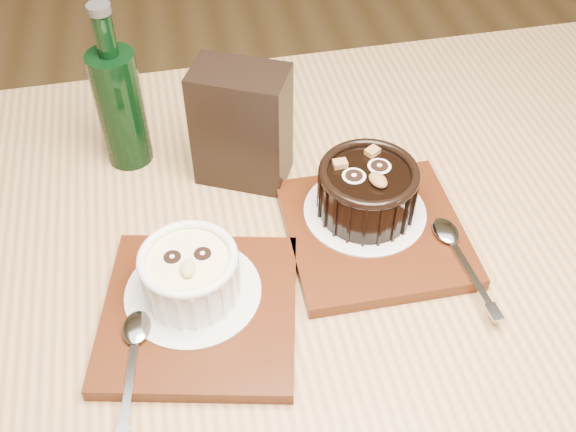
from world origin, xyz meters
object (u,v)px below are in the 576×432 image
object	(u,v)px
table	(292,336)
tray_right	(374,232)
green_bottle	(120,104)
condiment_stand	(242,126)
ramekin_white	(190,272)
tray_left	(200,312)
ramekin_dark	(367,189)

from	to	relation	value
table	tray_right	distance (m)	0.15
green_bottle	condiment_stand	bearing A→B (deg)	-23.32
ramekin_white	tray_right	world-z (taller)	ramekin_white
tray_left	tray_right	world-z (taller)	same
tray_right	ramekin_dark	xyz separation A→B (m)	(-0.00, 0.02, 0.04)
tray_right	condiment_stand	bearing A→B (deg)	134.23
ramekin_dark	green_bottle	world-z (taller)	green_bottle
green_bottle	tray_right	bearing A→B (deg)	-35.73
ramekin_dark	condiment_stand	xyz separation A→B (m)	(-0.12, 0.10, 0.02)
tray_left	ramekin_dark	world-z (taller)	ramekin_dark
table	condiment_stand	distance (m)	0.23
tray_left	ramekin_white	distance (m)	0.04
tray_left	table	bearing A→B (deg)	12.90
table	ramekin_white	bearing A→B (deg)	-178.32
green_bottle	ramekin_dark	bearing A→B (deg)	-32.31
ramekin_white	table	bearing A→B (deg)	4.16
ramekin_white	condiment_stand	distance (m)	0.19
ramekin_white	tray_right	size ratio (longest dim) A/B	0.51
ramekin_white	tray_left	bearing A→B (deg)	-76.11
tray_right	ramekin_white	bearing A→B (deg)	-165.71
ramekin_dark	tray_left	bearing A→B (deg)	-171.52
tray_right	condiment_stand	size ratio (longest dim) A/B	1.29
table	tray_left	size ratio (longest dim) A/B	6.77
table	tray_right	world-z (taller)	tray_right
table	green_bottle	xyz separation A→B (m)	(-0.15, 0.23, 0.17)
table	green_bottle	world-z (taller)	green_bottle
table	ramekin_dark	world-z (taller)	ramekin_dark
condiment_stand	tray_left	bearing A→B (deg)	-110.09
condiment_stand	green_bottle	distance (m)	0.14
green_bottle	ramekin_white	bearing A→B (deg)	-76.54
tray_left	condiment_stand	xyz separation A→B (m)	(0.07, 0.19, 0.06)
tray_left	condiment_stand	size ratio (longest dim) A/B	1.29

